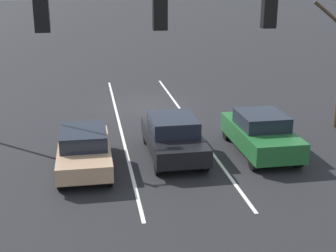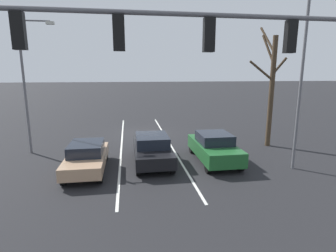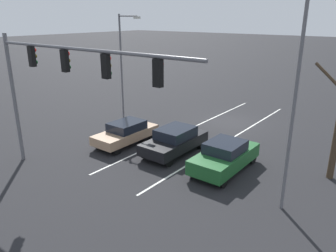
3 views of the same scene
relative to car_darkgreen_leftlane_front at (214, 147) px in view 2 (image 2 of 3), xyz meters
name	(u,v)px [view 2 (image 2 of 3)]	position (x,y,z in m)	size (l,w,h in m)	color
ground_plane	(143,133)	(3.50, -7.55, -0.80)	(240.00, 240.00, 0.00)	black
lane_stripe_left_divider	(169,142)	(1.85, -4.40, -0.80)	(0.12, 18.30, 0.01)	silver
lane_stripe_center_divider	(122,144)	(5.15, -4.40, -0.80)	(0.12, 18.30, 0.01)	silver
car_darkgreen_leftlane_front	(214,147)	(0.00, 0.00, 0.00)	(1.93, 4.43, 1.59)	#1E5928
car_tan_rightlane_front	(87,156)	(6.75, 0.44, -0.06)	(1.82, 4.32, 1.42)	tan
car_black_midlane_front	(152,149)	(3.41, -0.21, 0.00)	(1.93, 4.42, 1.54)	black
traffic_signal_gantry	(93,57)	(5.54, 5.73, 4.47)	(11.93, 0.37, 6.90)	slate
street_lamp_right_shoulder	(28,78)	(10.35, -3.13, 3.74)	(2.01, 0.24, 7.85)	slate
street_lamp_left_shoulder	(299,68)	(-3.50, 1.72, 4.25)	(1.71, 0.24, 8.92)	slate
bare_tree_near	(271,86)	(-4.57, -2.55, 3.20)	(2.00, 2.45, 7.84)	#423323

